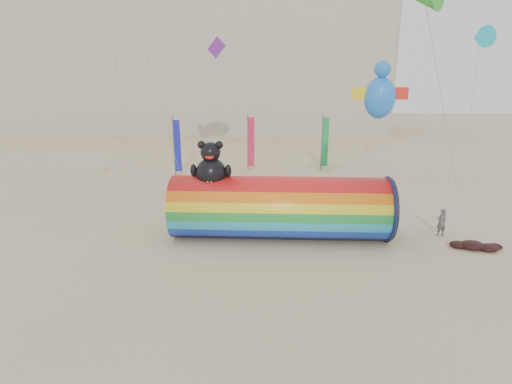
{
  "coord_description": "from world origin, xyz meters",
  "views": [
    {
      "loc": [
        1.46,
        -19.41,
        8.49
      ],
      "look_at": [
        0.5,
        1.5,
        2.4
      ],
      "focal_mm": 28.0,
      "sensor_mm": 36.0,
      "label": 1
    }
  ],
  "objects_px": {
    "hotel_building": "(190,64)",
    "kite_handler": "(441,222)",
    "fabric_bundle": "(476,246)",
    "windsock_assembly": "(280,206)"
  },
  "relations": [
    {
      "from": "hotel_building",
      "to": "kite_handler",
      "type": "bearing_deg",
      "value": -62.94
    },
    {
      "from": "hotel_building",
      "to": "windsock_assembly",
      "type": "distance_m",
      "value": 47.8
    },
    {
      "from": "kite_handler",
      "to": "fabric_bundle",
      "type": "relative_size",
      "value": 0.6
    },
    {
      "from": "hotel_building",
      "to": "windsock_assembly",
      "type": "bearing_deg",
      "value": -72.94
    },
    {
      "from": "windsock_assembly",
      "to": "fabric_bundle",
      "type": "distance_m",
      "value": 10.21
    },
    {
      "from": "kite_handler",
      "to": "fabric_bundle",
      "type": "xyz_separation_m",
      "value": [
        1.14,
        -1.68,
        -0.62
      ]
    },
    {
      "from": "hotel_building",
      "to": "fabric_bundle",
      "type": "xyz_separation_m",
      "value": [
        23.82,
        -46.08,
        -10.14
      ]
    },
    {
      "from": "kite_handler",
      "to": "hotel_building",
      "type": "bearing_deg",
      "value": -81.06
    },
    {
      "from": "hotel_building",
      "to": "fabric_bundle",
      "type": "height_order",
      "value": "hotel_building"
    },
    {
      "from": "windsock_assembly",
      "to": "kite_handler",
      "type": "bearing_deg",
      "value": 3.63
    }
  ]
}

